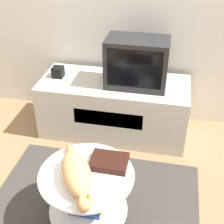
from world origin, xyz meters
name	(u,v)px	position (x,y,z in m)	size (l,w,h in m)	color
rug	(88,224)	(0.00, 0.00, 0.01)	(1.54, 1.47, 0.02)	#3D3833
tv_stand	(114,107)	(-0.04, 1.14, 0.27)	(1.37, 0.58, 0.54)	beige
tv	(137,63)	(0.16, 1.13, 0.76)	(0.53, 0.32, 0.43)	#232326
speaker	(58,72)	(-0.58, 1.15, 0.59)	(0.10, 0.10, 0.10)	black
coffee_table	(88,193)	(0.00, 0.03, 0.29)	(0.61, 0.61, 0.45)	#B2B2B7
dvd_box	(109,162)	(0.12, 0.14, 0.49)	(0.24, 0.18, 0.05)	black
cat	(77,174)	(-0.03, -0.05, 0.54)	(0.34, 0.53, 0.14)	tan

